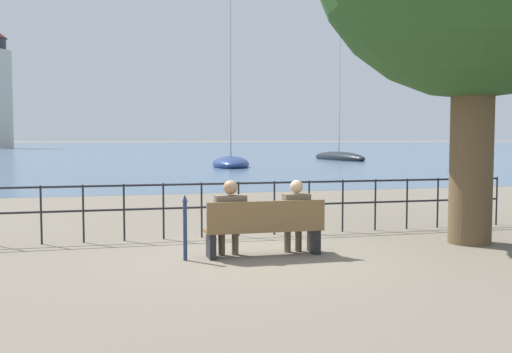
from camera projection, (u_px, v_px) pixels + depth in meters
The scene contains 9 objects.
ground_plane at pixel (264, 255), 9.18m from camera, with size 1000.00×1000.00×0.00m, color #706656.
harbor_water at pixel (121, 145), 164.56m from camera, with size 600.00×300.00×0.01m.
park_bench at pixel (265, 229), 9.09m from camera, with size 1.91×0.45×0.90m.
seated_person_left at pixel (230, 214), 9.01m from camera, with size 0.49×0.35×1.22m.
seated_person_right at pixel (296, 213), 9.28m from camera, with size 0.42×0.35×1.21m.
promenade_railing at pixel (239, 200), 10.95m from camera, with size 11.50×0.04×1.05m.
closed_umbrella at pixel (185, 224), 8.76m from camera, with size 0.09×0.09×1.03m.
sailboat_1 at pixel (339, 157), 50.80m from camera, with size 2.66×8.68×12.27m.
sailboat_2 at pixel (231, 163), 38.21m from camera, with size 3.13×5.92×11.51m.
Camera 1 is at (-2.33, -8.77, 1.87)m, focal length 40.00 mm.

